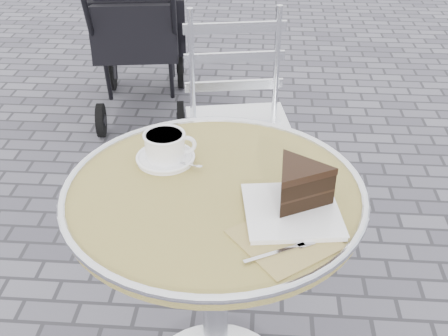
# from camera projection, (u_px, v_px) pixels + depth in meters

# --- Properties ---
(cafe_table) EXTENTS (0.72, 0.72, 0.74)m
(cafe_table) POSITION_uv_depth(u_px,v_px,m) (215.00, 243.00, 1.40)
(cafe_table) COLOR silver
(cafe_table) RESTS_ON ground
(cappuccino_set) EXTENTS (0.17, 0.15, 0.07)m
(cappuccino_set) POSITION_uv_depth(u_px,v_px,m) (166.00, 149.00, 1.41)
(cappuccino_set) COLOR white
(cappuccino_set) RESTS_ON cafe_table
(cake_plate_set) EXTENTS (0.26, 0.33, 0.11)m
(cake_plate_set) POSITION_uv_depth(u_px,v_px,m) (298.00, 191.00, 1.22)
(cake_plate_set) COLOR #9D8456
(cake_plate_set) RESTS_ON cafe_table
(bistro_chair) EXTENTS (0.45, 0.45, 0.87)m
(bistro_chair) POSITION_uv_depth(u_px,v_px,m) (237.00, 98.00, 2.17)
(bistro_chair) COLOR silver
(bistro_chair) RESTS_ON ground
(baby_stroller) EXTENTS (0.59, 1.05, 1.04)m
(baby_stroller) POSITION_uv_depth(u_px,v_px,m) (139.00, 27.00, 3.09)
(baby_stroller) COLOR black
(baby_stroller) RESTS_ON ground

